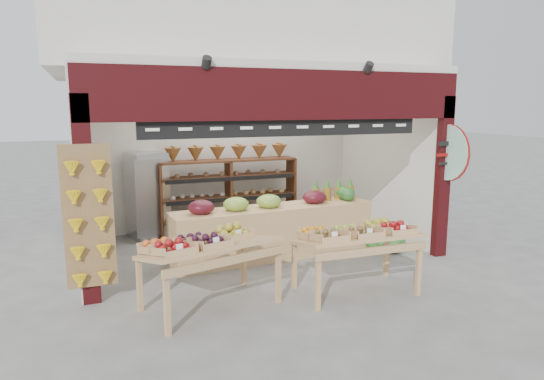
{
  "coord_description": "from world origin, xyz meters",
  "views": [
    {
      "loc": [
        -2.72,
        -7.39,
        2.52
      ],
      "look_at": [
        0.06,
        -0.2,
        1.15
      ],
      "focal_mm": 32.0,
      "sensor_mm": 36.0,
      "label": 1
    }
  ],
  "objects_px": {
    "refrigerator": "(147,195)",
    "cardboard_stack": "(195,237)",
    "back_shelving": "(229,177)",
    "mid_counter": "(273,230)",
    "display_table_right": "(356,235)",
    "watermelon_pile": "(385,240)",
    "display_table_left": "(200,246)"
  },
  "relations": [
    {
      "from": "cardboard_stack",
      "to": "display_table_left",
      "type": "relative_size",
      "value": 0.51
    },
    {
      "from": "cardboard_stack",
      "to": "display_table_right",
      "type": "distance_m",
      "value": 3.22
    },
    {
      "from": "cardboard_stack",
      "to": "display_table_left",
      "type": "xyz_separation_m",
      "value": [
        -0.45,
        -2.51,
        0.59
      ]
    },
    {
      "from": "refrigerator",
      "to": "mid_counter",
      "type": "bearing_deg",
      "value": -66.88
    },
    {
      "from": "mid_counter",
      "to": "display_table_right",
      "type": "relative_size",
      "value": 2.14
    },
    {
      "from": "back_shelving",
      "to": "cardboard_stack",
      "type": "relative_size",
      "value": 2.95
    },
    {
      "from": "cardboard_stack",
      "to": "display_table_left",
      "type": "bearing_deg",
      "value": -100.24
    },
    {
      "from": "back_shelving",
      "to": "mid_counter",
      "type": "distance_m",
      "value": 1.97
    },
    {
      "from": "mid_counter",
      "to": "display_table_left",
      "type": "height_order",
      "value": "mid_counter"
    },
    {
      "from": "watermelon_pile",
      "to": "cardboard_stack",
      "type": "bearing_deg",
      "value": 158.08
    },
    {
      "from": "cardboard_stack",
      "to": "display_table_right",
      "type": "relative_size",
      "value": 0.58
    },
    {
      "from": "back_shelving",
      "to": "cardboard_stack",
      "type": "distance_m",
      "value": 1.59
    },
    {
      "from": "watermelon_pile",
      "to": "refrigerator",
      "type": "bearing_deg",
      "value": 148.1
    },
    {
      "from": "watermelon_pile",
      "to": "display_table_left",
      "type": "bearing_deg",
      "value": -160.42
    },
    {
      "from": "mid_counter",
      "to": "display_table_right",
      "type": "distance_m",
      "value": 1.92
    },
    {
      "from": "refrigerator",
      "to": "cardboard_stack",
      "type": "relative_size",
      "value": 1.76
    },
    {
      "from": "display_table_left",
      "to": "display_table_right",
      "type": "relative_size",
      "value": 1.13
    },
    {
      "from": "mid_counter",
      "to": "display_table_left",
      "type": "bearing_deg",
      "value": -134.52
    },
    {
      "from": "refrigerator",
      "to": "display_table_left",
      "type": "distance_m",
      "value": 3.61
    },
    {
      "from": "display_table_left",
      "to": "display_table_right",
      "type": "xyz_separation_m",
      "value": [
        2.06,
        -0.22,
        -0.02
      ]
    },
    {
      "from": "back_shelving",
      "to": "refrigerator",
      "type": "distance_m",
      "value": 1.6
    },
    {
      "from": "back_shelving",
      "to": "mid_counter",
      "type": "bearing_deg",
      "value": -82.98
    },
    {
      "from": "back_shelving",
      "to": "watermelon_pile",
      "type": "distance_m",
      "value": 3.25
    },
    {
      "from": "cardboard_stack",
      "to": "back_shelving",
      "type": "bearing_deg",
      "value": 46.42
    },
    {
      "from": "refrigerator",
      "to": "display_table_right",
      "type": "relative_size",
      "value": 1.01
    },
    {
      "from": "cardboard_stack",
      "to": "display_table_left",
      "type": "height_order",
      "value": "display_table_left"
    },
    {
      "from": "refrigerator",
      "to": "cardboard_stack",
      "type": "distance_m",
      "value": 1.4
    },
    {
      "from": "back_shelving",
      "to": "display_table_left",
      "type": "xyz_separation_m",
      "value": [
        -1.36,
        -3.47,
        -0.3
      ]
    },
    {
      "from": "back_shelving",
      "to": "display_table_right",
      "type": "height_order",
      "value": "back_shelving"
    },
    {
      "from": "refrigerator",
      "to": "watermelon_pile",
      "type": "height_order",
      "value": "refrigerator"
    },
    {
      "from": "back_shelving",
      "to": "mid_counter",
      "type": "relative_size",
      "value": 0.8
    },
    {
      "from": "mid_counter",
      "to": "display_table_left",
      "type": "relative_size",
      "value": 1.89
    }
  ]
}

